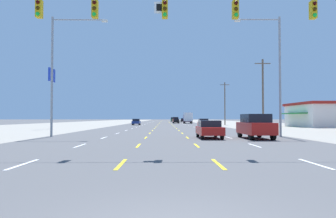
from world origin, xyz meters
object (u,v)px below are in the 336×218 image
at_px(hatchback_far_right_distant_a, 183,120).
at_px(suv_inner_right_distant_b, 173,119).
at_px(streetlight_left_row_0, 58,67).
at_px(sedan_inner_right_farther, 176,121).
at_px(suv_inner_right_farthest, 175,120).
at_px(pole_sign_left_row_1, 52,82).
at_px(box_truck_far_right_far, 188,117).
at_px(sedan_inner_right_near, 209,129).
at_px(hatchback_far_right_mid, 203,123).
at_px(suv_far_right_nearest, 255,126).
at_px(streetlight_right_row_0, 276,68).
at_px(sedan_far_left_midfar, 136,122).

xyz_separation_m(hatchback_far_right_distant_a, suv_inner_right_distant_b, (-3.43, 13.12, 0.24)).
bearing_deg(streetlight_left_row_0, sedan_inner_right_farther, 79.06).
distance_m(suv_inner_right_farthest, hatchback_far_right_distant_a, 13.49).
bearing_deg(pole_sign_left_row_1, box_truck_far_right_far, 62.48).
bearing_deg(sedan_inner_right_near, suv_inner_right_farthest, 89.91).
distance_m(hatchback_far_right_mid, suv_inner_right_distant_b, 75.06).
xyz_separation_m(suv_far_right_nearest, sedan_inner_right_near, (-3.65, 0.53, -0.27)).
bearing_deg(streetlight_right_row_0, hatchback_far_right_mid, 95.39).
bearing_deg(box_truck_far_right_far, suv_far_right_nearest, -89.80).
xyz_separation_m(sedan_inner_right_farther, streetlight_left_row_0, (-13.12, -67.89, 5.47)).
height_order(sedan_inner_right_near, pole_sign_left_row_1, pole_sign_left_row_1).
height_order(sedan_far_left_midfar, suv_inner_right_distant_b, suv_inner_right_distant_b).
height_order(hatchback_far_right_distant_a, pole_sign_left_row_1, pole_sign_left_row_1).
xyz_separation_m(box_truck_far_right_far, sedan_inner_right_farther, (-3.43, 1.68, -1.08)).
height_order(suv_far_right_nearest, sedan_far_left_midfar, suv_far_right_nearest).
bearing_deg(sedan_inner_right_near, box_truck_far_right_far, 87.14).
relative_size(sedan_inner_right_near, streetlight_right_row_0, 0.42).
bearing_deg(streetlight_right_row_0, hatchback_far_right_distant_a, 91.75).
relative_size(sedan_inner_right_near, sedan_inner_right_farther, 1.00).
distance_m(hatchback_far_right_distant_a, suv_inner_right_distant_b, 13.56).
xyz_separation_m(hatchback_far_right_mid, sedan_inner_right_farther, (-3.49, 38.38, -0.03)).
relative_size(sedan_far_left_midfar, suv_inner_right_farthest, 0.92).
relative_size(suv_far_right_nearest, streetlight_right_row_0, 0.46).
bearing_deg(sedan_far_left_midfar, suv_inner_right_distant_b, 79.88).
bearing_deg(sedan_inner_right_farther, box_truck_far_right_far, -26.17).
relative_size(hatchback_far_right_distant_a, pole_sign_left_row_1, 0.42).
bearing_deg(streetlight_left_row_0, hatchback_far_right_distant_a, 79.70).
distance_m(sedan_far_left_midfar, streetlight_right_row_0, 49.49).
bearing_deg(streetlight_right_row_0, suv_inner_right_distant_b, 93.41).
height_order(suv_inner_right_distant_b, streetlight_right_row_0, streetlight_right_row_0).
distance_m(sedan_inner_right_near, box_truck_far_right_far, 68.32).
relative_size(suv_inner_right_farthest, streetlight_left_row_0, 0.46).
bearing_deg(suv_inner_right_distant_b, streetlight_left_row_0, -97.19).
bearing_deg(streetlight_left_row_0, box_truck_far_right_far, 75.97).
bearing_deg(sedan_inner_right_farther, pole_sign_left_row_1, -113.35).
distance_m(suv_inner_right_distant_b, pole_sign_left_row_1, 87.50).
relative_size(suv_far_right_nearest, hatchback_far_right_mid, 1.26).
bearing_deg(sedan_far_left_midfar, streetlight_left_row_0, -93.45).
relative_size(sedan_inner_right_farther, streetlight_right_row_0, 0.42).
bearing_deg(streetlight_left_row_0, streetlight_right_row_0, 0.00).
distance_m(hatchback_far_right_mid, pole_sign_left_row_1, 26.94).
bearing_deg(streetlight_right_row_0, sedan_inner_right_near, -162.09).
relative_size(suv_inner_right_farthest, streetlight_right_row_0, 0.46).
height_order(hatchback_far_right_distant_a, suv_inner_right_distant_b, suv_inner_right_distant_b).
relative_size(sedan_inner_right_near, hatchback_far_right_mid, 1.15).
height_order(box_truck_far_right_far, sedan_inner_right_farther, box_truck_far_right_far).
distance_m(box_truck_far_right_far, streetlight_left_row_0, 68.38).
bearing_deg(suv_inner_right_distant_b, sedan_inner_right_farther, -90.09).
bearing_deg(streetlight_left_row_0, hatchback_far_right_mid, 60.61).
xyz_separation_m(hatchback_far_right_mid, sedan_far_left_midfar, (-13.82, 16.80, -0.03)).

